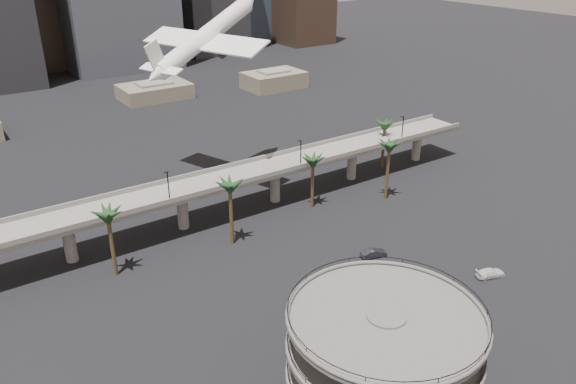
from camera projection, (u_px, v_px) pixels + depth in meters
ground at (426, 363)px, 77.69m from camera, size 700.00×700.00×0.00m
parking_ramp at (382, 361)px, 63.88m from camera, size 22.20×22.20×17.35m
overpass at (230, 182)px, 115.69m from camera, size 130.00×9.30×14.70m
palm_trees at (298, 164)px, 114.12m from camera, size 76.40×18.40×14.00m
low_buildings at (121, 102)px, 186.35m from camera, size 135.00×27.50×6.80m
airborne_jet at (205, 37)px, 118.70m from camera, size 33.77×31.37×15.96m
car_a at (302, 303)px, 88.94m from camera, size 4.37×2.63×1.39m
car_b at (373, 253)px, 102.63m from camera, size 5.13×2.87×1.60m
car_c at (490, 273)px, 96.78m from camera, size 5.57×3.61×1.50m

